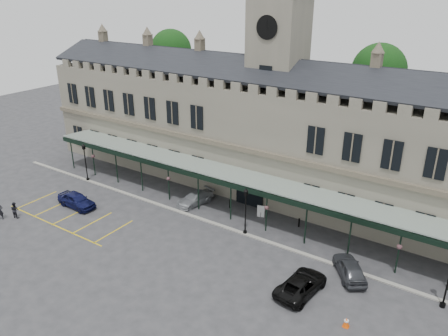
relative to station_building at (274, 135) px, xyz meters
The scene contains 20 objects.
ground 17.17m from the station_building, 90.00° to the right, with size 140.00×140.00×0.00m, color #302F32.
station_building is the anchor object (origin of this frame).
clock_tower 6.64m from the station_building, 90.00° to the left, with size 5.60×5.60×24.80m.
canopy 9.37m from the station_building, 90.00° to the right, with size 50.00×4.10×4.30m.
kerb 12.22m from the station_building, 90.00° to the right, with size 60.00×0.40×0.12m, color gray.
parking_markings 23.26m from the station_building, 128.81° to the right, with size 16.00×6.00×0.01m, color gold, non-canonical shape.
tree_behind_left 24.64m from the station_building, 157.55° to the left, with size 6.00×6.00×16.00m.
tree_behind_mid 13.67m from the station_building, 48.65° to the left, with size 6.00×6.00×16.00m.
lamp_post_left 22.30m from the station_building, 151.95° to the right, with size 0.45×0.45×4.74m.
lamp_post_mid 11.26m from the station_building, 75.54° to the right, with size 0.45×0.45×4.79m.
traffic_cone 23.22m from the station_building, 48.89° to the right, with size 0.48×0.48×0.76m.
sign_board 9.12m from the station_building, 70.99° to the right, with size 0.74×0.27×1.29m.
bollard_left 9.10m from the station_building, 101.93° to the right, with size 0.16×0.16×0.90m, color black.
bollard_right 10.76m from the station_building, 44.71° to the right, with size 0.16×0.16×0.90m, color black.
car_left_a 22.29m from the station_building, 134.09° to the right, with size 1.87×4.64×1.58m, color #0D103C.
car_taxi 11.07m from the station_building, 122.07° to the right, with size 1.80×4.43×1.29m, color #A8ABB0.
car_van 19.43m from the station_building, 55.12° to the right, with size 2.33×5.05×1.40m, color black.
car_right_a 18.10m from the station_building, 40.83° to the right, with size 1.80×4.47×1.52m, color #35373D.
person_a 29.35m from the station_building, 131.76° to the right, with size 0.70×0.46×1.92m, color black.
person_b 28.00m from the station_building, 131.84° to the right, with size 0.83×0.64×1.70m, color black.
Camera 1 is at (20.78, -25.17, 21.66)m, focal length 35.00 mm.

